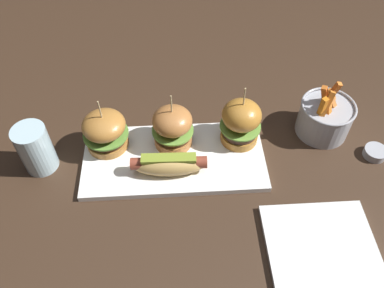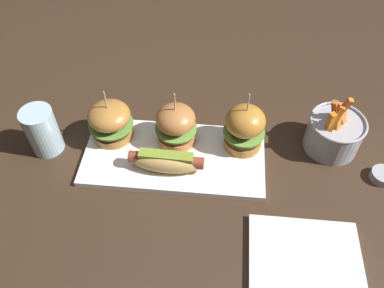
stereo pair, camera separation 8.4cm
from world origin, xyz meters
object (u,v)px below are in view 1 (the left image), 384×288
object	(u,v)px
slider_left	(105,131)
slider_right	(241,122)
sauce_ramekin	(375,152)
water_glass	(36,149)
hot_dog	(169,164)
slider_center	(171,127)
fries_bucket	(325,117)
platter_main	(174,158)
side_plate	(323,252)

from	to	relation	value
slider_left	slider_right	distance (m)	0.30
sauce_ramekin	water_glass	world-z (taller)	water_glass
hot_dog	water_glass	xyz separation A→B (m)	(-0.28, 0.04, 0.02)
slider_center	fries_bucket	size ratio (longest dim) A/B	1.01
slider_right	water_glass	xyz separation A→B (m)	(-0.44, -0.04, -0.01)
platter_main	slider_left	xyz separation A→B (m)	(-0.15, 0.04, 0.05)
slider_center	sauce_ramekin	xyz separation A→B (m)	(0.45, -0.06, -0.05)
hot_dog	slider_left	size ratio (longest dim) A/B	1.20
slider_center	slider_right	xyz separation A→B (m)	(0.15, 0.00, 0.01)
slider_center	fries_bucket	distance (m)	0.35
platter_main	hot_dog	world-z (taller)	hot_dog
slider_left	sauce_ramekin	bearing A→B (deg)	-5.45
fries_bucket	water_glass	size ratio (longest dim) A/B	1.25
platter_main	slider_left	world-z (taller)	slider_left
slider_left	slider_center	bearing A→B (deg)	-0.76
slider_left	side_plate	world-z (taller)	slider_left
side_plate	water_glass	xyz separation A→B (m)	(-0.56, 0.24, 0.05)
slider_right	side_plate	world-z (taller)	slider_right
platter_main	water_glass	bearing A→B (deg)	178.98
hot_dog	slider_left	world-z (taller)	slider_left
slider_center	slider_left	bearing A→B (deg)	179.24
platter_main	side_plate	xyz separation A→B (m)	(0.27, -0.24, -0.00)
fries_bucket	side_plate	size ratio (longest dim) A/B	0.68
slider_center	side_plate	xyz separation A→B (m)	(0.27, -0.28, -0.06)
side_plate	hot_dog	bearing A→B (deg)	144.77
platter_main	slider_center	size ratio (longest dim) A/B	2.81
sauce_ramekin	side_plate	xyz separation A→B (m)	(-0.18, -0.22, -0.00)
sauce_ramekin	side_plate	bearing A→B (deg)	-128.71
slider_center	slider_right	bearing A→B (deg)	0.43
hot_dog	fries_bucket	size ratio (longest dim) A/B	1.14
slider_left	slider_center	world-z (taller)	slider_center
platter_main	slider_right	distance (m)	0.17
platter_main	side_plate	bearing A→B (deg)	-41.42
platter_main	hot_dog	bearing A→B (deg)	-105.26
platter_main	slider_center	distance (m)	0.07
slider_right	sauce_ramekin	size ratio (longest dim) A/B	3.05
slider_left	side_plate	bearing A→B (deg)	-34.13
sauce_ramekin	water_glass	distance (m)	0.74
platter_main	fries_bucket	size ratio (longest dim) A/B	2.84
fries_bucket	water_glass	world-z (taller)	fries_bucket
slider_left	slider_center	size ratio (longest dim) A/B	0.94
platter_main	water_glass	xyz separation A→B (m)	(-0.29, 0.01, 0.05)
slider_left	water_glass	world-z (taller)	slider_left
side_plate	water_glass	distance (m)	0.61
slider_left	water_glass	xyz separation A→B (m)	(-0.14, -0.04, -0.00)
platter_main	side_plate	size ratio (longest dim) A/B	1.94
sauce_ramekin	side_plate	world-z (taller)	sauce_ramekin
slider_left	sauce_ramekin	xyz separation A→B (m)	(0.60, -0.06, -0.05)
platter_main	slider_center	bearing A→B (deg)	93.58
hot_dog	slider_center	xyz separation A→B (m)	(0.01, 0.08, 0.02)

